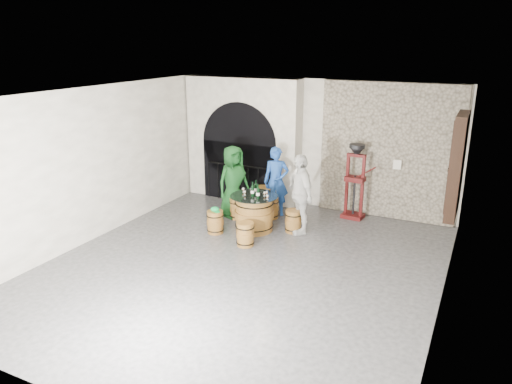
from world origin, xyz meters
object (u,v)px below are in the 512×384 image
at_px(barrel_stool_left, 237,208).
at_px(person_green, 233,182).
at_px(barrel_stool_far, 271,208).
at_px(barrel_stool_near_right, 245,234).
at_px(side_barrel, 262,201).
at_px(wine_bottle_left, 253,191).
at_px(barrel_stool_right, 293,221).
at_px(person_blue, 276,181).
at_px(wine_bottle_right, 256,188).
at_px(corking_press, 355,176).
at_px(barrel_stool_near_left, 215,222).
at_px(barrel_table, 254,213).
at_px(wine_bottle_center, 258,193).
at_px(person_white, 300,194).

relative_size(barrel_stool_left, person_green, 0.29).
height_order(barrel_stool_far, barrel_stool_near_right, same).
distance_m(barrel_stool_left, side_barrel, 0.67).
bearing_deg(wine_bottle_left, barrel_stool_right, 22.55).
bearing_deg(person_blue, barrel_stool_far, -114.97).
height_order(wine_bottle_right, corking_press, corking_press).
bearing_deg(corking_press, barrel_stool_near_left, -132.98).
bearing_deg(barrel_stool_right, barrel_table, -160.26).
distance_m(person_green, wine_bottle_center, 1.27).
bearing_deg(wine_bottle_right, person_white, 12.44).
height_order(barrel_stool_near_right, person_white, person_white).
bearing_deg(barrel_table, wine_bottle_left, -104.93).
relative_size(barrel_stool_right, person_blue, 0.30).
relative_size(barrel_stool_far, corking_press, 0.28).
bearing_deg(side_barrel, person_white, -28.98).
bearing_deg(barrel_stool_near_right, barrel_stool_far, 96.51).
relative_size(barrel_stool_near_right, side_barrel, 0.75).
bearing_deg(wine_bottle_center, person_blue, 96.15).
bearing_deg(barrel_table, corking_press, 44.74).
height_order(barrel_stool_right, barrel_stool_near_right, same).
height_order(barrel_stool_near_left, person_green, person_green).
height_order(barrel_stool_left, wine_bottle_left, wine_bottle_left).
distance_m(barrel_stool_left, wine_bottle_right, 1.05).
relative_size(barrel_stool_near_right, barrel_stool_near_left, 1.00).
relative_size(barrel_stool_left, person_blue, 0.30).
bearing_deg(wine_bottle_left, wine_bottle_center, -26.71).
relative_size(barrel_stool_near_right, person_green, 0.29).
xyz_separation_m(barrel_stool_left, wine_bottle_center, (0.87, -0.65, 0.69)).
distance_m(wine_bottle_center, wine_bottle_right, 0.32).
distance_m(barrel_stool_near_right, person_blue, 2.10).
relative_size(barrel_stool_near_right, person_blue, 0.30).
distance_m(barrel_stool_left, person_green, 0.64).
xyz_separation_m(barrel_stool_left, person_blue, (0.73, 0.65, 0.58)).
bearing_deg(barrel_table, barrel_stool_left, 144.35).
distance_m(barrel_stool_right, side_barrel, 1.35).
bearing_deg(barrel_stool_right, person_blue, 132.81).
relative_size(person_white, wine_bottle_left, 5.46).
height_order(side_barrel, corking_press, corking_press).
relative_size(person_green, corking_press, 0.97).
distance_m(person_white, wine_bottle_right, 0.99).
relative_size(wine_bottle_center, corking_press, 0.18).
distance_m(person_white, side_barrel, 1.53).
relative_size(wine_bottle_center, wine_bottle_right, 1.00).
distance_m(barrel_stool_far, barrel_stool_right, 0.99).
bearing_deg(wine_bottle_left, person_blue, 88.43).
bearing_deg(person_blue, wine_bottle_right, -116.23).
distance_m(barrel_stool_near_left, person_white, 1.96).
bearing_deg(person_blue, barrel_table, -114.97).
distance_m(person_blue, wine_bottle_center, 1.31).
bearing_deg(wine_bottle_left, corking_press, 45.35).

